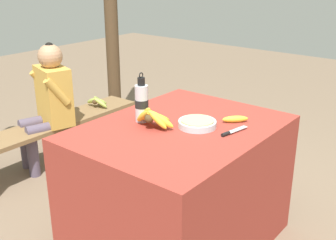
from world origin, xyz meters
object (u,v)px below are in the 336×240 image
(water_bottle, at_px, (142,102))
(seated_vendor, at_px, (49,98))
(banana_bunch_ripe, at_px, (153,117))
(wooden_bench, at_px, (56,128))
(serving_bowl, at_px, (197,123))
(banana_bunch_green, at_px, (97,101))
(knife, at_px, (231,132))
(loose_banana_front, at_px, (235,119))
(support_post_far, at_px, (111,9))

(water_bottle, distance_m, seated_vendor, 1.32)
(banana_bunch_ripe, height_order, wooden_bench, banana_bunch_ripe)
(serving_bowl, relative_size, banana_bunch_green, 0.84)
(knife, xyz_separation_m, wooden_bench, (0.17, 1.79, -0.47))
(wooden_bench, relative_size, banana_bunch_green, 6.30)
(water_bottle, relative_size, wooden_bench, 0.18)
(banana_bunch_ripe, xyz_separation_m, seated_vendor, (0.30, 1.38, -0.24))
(water_bottle, bearing_deg, seated_vendor, 78.23)
(serving_bowl, xyz_separation_m, water_bottle, (-0.12, 0.30, 0.09))
(serving_bowl, bearing_deg, loose_banana_front, -33.47)
(water_bottle, distance_m, knife, 0.54)
(serving_bowl, relative_size, support_post_far, 0.09)
(support_post_far, bearing_deg, loose_banana_front, -115.96)
(knife, bearing_deg, seated_vendor, 96.32)
(water_bottle, bearing_deg, support_post_far, 50.43)
(banana_bunch_ripe, bearing_deg, serving_bowl, -48.37)
(serving_bowl, bearing_deg, water_bottle, 112.17)
(banana_bunch_green, bearing_deg, water_bottle, -121.75)
(water_bottle, distance_m, support_post_far, 2.06)
(serving_bowl, relative_size, seated_vendor, 0.20)
(water_bottle, height_order, loose_banana_front, water_bottle)
(serving_bowl, height_order, loose_banana_front, serving_bowl)
(banana_bunch_ripe, bearing_deg, seated_vendor, 77.64)
(water_bottle, distance_m, loose_banana_front, 0.55)
(knife, height_order, banana_bunch_green, knife)
(knife, bearing_deg, support_post_far, 71.02)
(seated_vendor, bearing_deg, wooden_bench, -144.00)
(loose_banana_front, bearing_deg, support_post_far, 64.04)
(wooden_bench, bearing_deg, serving_bowl, -97.00)
(water_bottle, distance_m, wooden_bench, 1.44)
(wooden_bench, bearing_deg, banana_bunch_green, -0.00)
(knife, relative_size, wooden_bench, 0.12)
(banana_bunch_ripe, relative_size, seated_vendor, 0.25)
(loose_banana_front, relative_size, support_post_far, 0.06)
(seated_vendor, distance_m, banana_bunch_green, 0.56)
(serving_bowl, xyz_separation_m, wooden_bench, (0.19, 1.59, -0.48))
(knife, bearing_deg, banana_bunch_ripe, 126.54)
(serving_bowl, bearing_deg, knife, -81.83)
(serving_bowl, height_order, banana_bunch_green, serving_bowl)
(knife, xyz_separation_m, banana_bunch_green, (0.64, 1.79, -0.35))
(serving_bowl, relative_size, water_bottle, 0.74)
(wooden_bench, height_order, banana_bunch_green, banana_bunch_green)
(loose_banana_front, height_order, knife, loose_banana_front)
(loose_banana_front, xyz_separation_m, banana_bunch_green, (0.47, 1.72, -0.36))
(knife, bearing_deg, loose_banana_front, 32.44)
(knife, bearing_deg, wooden_bench, 94.59)
(knife, bearing_deg, banana_bunch_green, 80.15)
(loose_banana_front, height_order, banana_bunch_green, loose_banana_front)
(banana_bunch_ripe, xyz_separation_m, support_post_far, (1.33, 1.69, 0.37))
(water_bottle, relative_size, loose_banana_front, 2.12)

